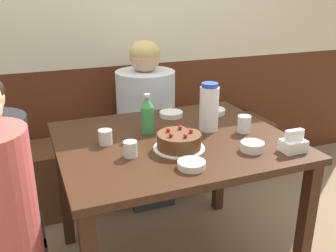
{
  "coord_description": "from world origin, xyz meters",
  "views": [
    {
      "loc": [
        -0.67,
        -1.59,
        1.48
      ],
      "look_at": [
        -0.01,
        0.05,
        0.82
      ],
      "focal_mm": 40.0,
      "sensor_mm": 36.0,
      "label": 1
    }
  ],
  "objects": [
    {
      "name": "glass_tumbler_short",
      "position": [
        -0.26,
        -0.13,
        0.81
      ],
      "size": [
        0.06,
        0.06,
        0.07
      ],
      "color": "silver",
      "rests_on": "dining_table"
    },
    {
      "name": "glass_shot_small",
      "position": [
        -0.33,
        0.06,
        0.81
      ],
      "size": [
        0.07,
        0.07,
        0.07
      ],
      "color": "silver",
      "rests_on": "dining_table"
    },
    {
      "name": "napkin_holder",
      "position": [
        0.45,
        -0.35,
        0.81
      ],
      "size": [
        0.11,
        0.08,
        0.11
      ],
      "color": "white",
      "rests_on": "dining_table"
    },
    {
      "name": "bowl_sauce_shallow",
      "position": [
        0.37,
        0.28,
        0.79
      ],
      "size": [
        0.15,
        0.15,
        0.03
      ],
      "color": "white",
      "rests_on": "dining_table"
    },
    {
      "name": "person_teal_shirt",
      "position": [
        0.1,
        0.73,
        0.58
      ],
      "size": [
        0.4,
        0.4,
        1.16
      ],
      "rotation": [
        0.0,
        0.0,
        -1.57
      ],
      "color": "#33333D",
      "rests_on": "ground_plane"
    },
    {
      "name": "person_pale_blue_shirt",
      "position": [
        -0.83,
        -0.05,
        0.55
      ],
      "size": [
        0.34,
        0.32,
        1.18
      ],
      "color": "#33333D",
      "rests_on": "ground_plane"
    },
    {
      "name": "birthday_cake",
      "position": [
        -0.03,
        -0.13,
        0.81
      ],
      "size": [
        0.24,
        0.24,
        0.1
      ],
      "color": "white",
      "rests_on": "dining_table"
    },
    {
      "name": "glass_water_tall",
      "position": [
        0.37,
        -0.05,
        0.82
      ],
      "size": [
        0.07,
        0.07,
        0.09
      ],
      "color": "silver",
      "rests_on": "dining_table"
    },
    {
      "name": "dining_table",
      "position": [
        0.0,
        0.0,
        0.67
      ],
      "size": [
        1.13,
        0.95,
        0.77
      ],
      "color": "#381E11",
      "rests_on": "ground_plane"
    },
    {
      "name": "soju_bottle",
      "position": [
        -0.09,
        0.12,
        0.87
      ],
      "size": [
        0.07,
        0.07,
        0.21
      ],
      "color": "#388E4C",
      "rests_on": "dining_table"
    },
    {
      "name": "bowl_rice_small",
      "position": [
        -0.06,
        -0.33,
        0.79
      ],
      "size": [
        0.12,
        0.12,
        0.03
      ],
      "color": "white",
      "rests_on": "dining_table"
    },
    {
      "name": "water_pitcher",
      "position": [
        0.22,
        0.05,
        0.9
      ],
      "size": [
        0.1,
        0.1,
        0.25
      ],
      "color": "white",
      "rests_on": "dining_table"
    },
    {
      "name": "bench_seat",
      "position": [
        0.0,
        0.83,
        0.24
      ],
      "size": [
        2.3,
        0.38,
        0.48
      ],
      "color": "#56331E",
      "rests_on": "ground_plane"
    },
    {
      "name": "back_wall",
      "position": [
        0.0,
        1.05,
        1.25
      ],
      "size": [
        4.8,
        0.04,
        2.5
      ],
      "color": "#4C2314",
      "rests_on": "ground_plane"
    },
    {
      "name": "bowl_soup_white",
      "position": [
        0.12,
        0.32,
        0.79
      ],
      "size": [
        0.14,
        0.14,
        0.03
      ],
      "color": "white",
      "rests_on": "dining_table"
    },
    {
      "name": "bowl_side_dish",
      "position": [
        0.28,
        -0.27,
        0.79
      ],
      "size": [
        0.11,
        0.11,
        0.04
      ],
      "color": "white",
      "rests_on": "dining_table"
    }
  ]
}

